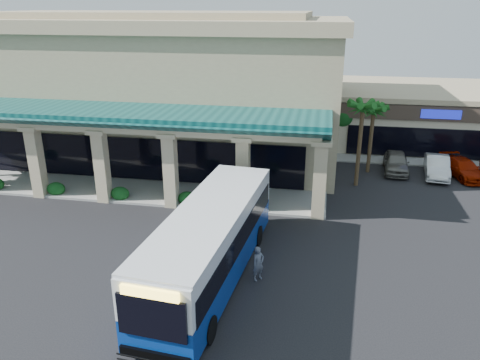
% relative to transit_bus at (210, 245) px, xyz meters
% --- Properties ---
extents(ground, '(110.00, 110.00, 0.00)m').
position_rel_transit_bus_xyz_m(ground, '(-1.38, 2.42, -1.75)').
color(ground, black).
extents(main_building, '(30.80, 14.80, 11.35)m').
position_rel_transit_bus_xyz_m(main_building, '(-9.38, 18.42, 3.92)').
color(main_building, tan).
rests_on(main_building, ground).
extents(arcade, '(30.00, 6.20, 5.70)m').
position_rel_transit_bus_xyz_m(arcade, '(-9.38, 9.22, 1.10)').
color(arcade, '#0A3E3F').
rests_on(arcade, ground).
extents(strip_mall, '(22.50, 12.50, 4.90)m').
position_rel_transit_bus_xyz_m(strip_mall, '(16.62, 26.42, 0.70)').
color(strip_mall, beige).
rests_on(strip_mall, ground).
extents(palm_0, '(2.40, 2.40, 6.60)m').
position_rel_transit_bus_xyz_m(palm_0, '(7.12, 13.42, 1.55)').
color(palm_0, '#155117').
rests_on(palm_0, ground).
extents(palm_1, '(2.40, 2.40, 5.80)m').
position_rel_transit_bus_xyz_m(palm_1, '(8.12, 16.42, 1.15)').
color(palm_1, '#155117').
rests_on(palm_1, ground).
extents(broadleaf_tree, '(2.60, 2.60, 4.81)m').
position_rel_transit_bus_xyz_m(broadleaf_tree, '(6.12, 21.42, 0.65)').
color(broadleaf_tree, '#0E4114').
rests_on(broadleaf_tree, ground).
extents(transit_bus, '(3.98, 12.76, 3.51)m').
position_rel_transit_bus_xyz_m(transit_bus, '(0.00, 0.00, 0.00)').
color(transit_bus, navy).
rests_on(transit_bus, ground).
extents(pedestrian, '(0.70, 0.71, 1.65)m').
position_rel_transit_bus_xyz_m(pedestrian, '(2.14, 0.32, -0.93)').
color(pedestrian, slate).
rests_on(pedestrian, ground).
extents(car_silver, '(2.03, 4.48, 1.49)m').
position_rel_transit_bus_xyz_m(car_silver, '(10.18, 16.86, -1.01)').
color(car_silver, '#68655D').
rests_on(car_silver, ground).
extents(car_white, '(2.11, 4.66, 1.48)m').
position_rel_transit_bus_xyz_m(car_white, '(13.00, 16.38, -1.01)').
color(car_white, silver).
rests_on(car_white, ground).
extents(car_red, '(3.05, 4.84, 1.31)m').
position_rel_transit_bus_xyz_m(car_red, '(14.85, 16.54, -1.10)').
color(car_red, '#841300').
rests_on(car_red, ground).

